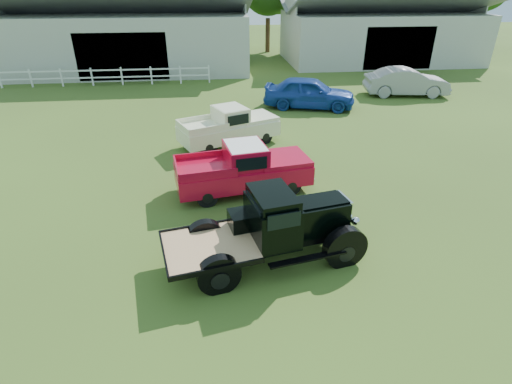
{
  "coord_description": "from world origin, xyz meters",
  "views": [
    {
      "loc": [
        -0.96,
        -8.96,
        6.52
      ],
      "look_at": [
        0.2,
        1.2,
        1.05
      ],
      "focal_mm": 28.0,
      "sensor_mm": 36.0,
      "label": 1
    }
  ],
  "objects_px": {
    "red_pickup": "(243,168)",
    "vintage_flatbed": "(268,228)",
    "misc_car_blue": "(309,93)",
    "white_pickup": "(229,127)",
    "misc_car_grey": "(407,82)"
  },
  "relations": [
    {
      "from": "misc_car_grey",
      "to": "white_pickup",
      "type": "bearing_deg",
      "value": 129.85
    },
    {
      "from": "red_pickup",
      "to": "misc_car_blue",
      "type": "xyz_separation_m",
      "value": [
        4.59,
        9.73,
        0.01
      ]
    },
    {
      "from": "white_pickup",
      "to": "misc_car_blue",
      "type": "relative_size",
      "value": 0.88
    },
    {
      "from": "red_pickup",
      "to": "misc_car_blue",
      "type": "distance_m",
      "value": 10.76
    },
    {
      "from": "red_pickup",
      "to": "misc_car_grey",
      "type": "relative_size",
      "value": 0.93
    },
    {
      "from": "vintage_flatbed",
      "to": "misc_car_grey",
      "type": "distance_m",
      "value": 19.11
    },
    {
      "from": "misc_car_blue",
      "to": "misc_car_grey",
      "type": "height_order",
      "value": "misc_car_blue"
    },
    {
      "from": "red_pickup",
      "to": "white_pickup",
      "type": "height_order",
      "value": "red_pickup"
    },
    {
      "from": "vintage_flatbed",
      "to": "misc_car_blue",
      "type": "height_order",
      "value": "vintage_flatbed"
    },
    {
      "from": "vintage_flatbed",
      "to": "white_pickup",
      "type": "relative_size",
      "value": 1.12
    },
    {
      "from": "vintage_flatbed",
      "to": "white_pickup",
      "type": "distance_m",
      "value": 8.44
    },
    {
      "from": "white_pickup",
      "to": "misc_car_blue",
      "type": "bearing_deg",
      "value": 24.4
    },
    {
      "from": "vintage_flatbed",
      "to": "misc_car_blue",
      "type": "relative_size",
      "value": 0.99
    },
    {
      "from": "vintage_flatbed",
      "to": "white_pickup",
      "type": "xyz_separation_m",
      "value": [
        -0.55,
        8.42,
        -0.17
      ]
    },
    {
      "from": "red_pickup",
      "to": "vintage_flatbed",
      "type": "bearing_deg",
      "value": -94.78
    }
  ]
}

